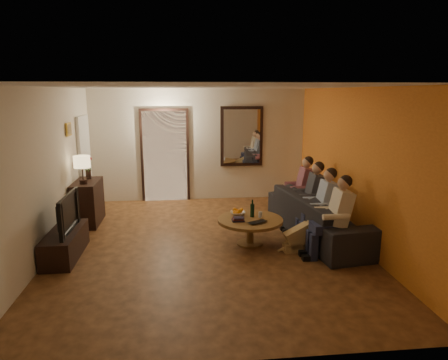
{
  "coord_description": "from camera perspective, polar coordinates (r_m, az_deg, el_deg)",
  "views": [
    {
      "loc": [
        -0.4,
        -6.32,
        2.52
      ],
      "look_at": [
        0.3,
        0.3,
        1.05
      ],
      "focal_mm": 32.0,
      "sensor_mm": 36.0,
      "label": 1
    }
  ],
  "objects": [
    {
      "name": "laptop",
      "position": [
        6.46,
        5.08,
        -6.15
      ],
      "size": [
        0.39,
        0.35,
        0.03
      ],
      "primitive_type": "imported",
      "rotation": [
        0.0,
        0.0,
        0.51
      ],
      "color": "black",
      "rests_on": "coffee_table"
    },
    {
      "name": "coffee_table",
      "position": [
        6.79,
        3.75,
        -7.34
      ],
      "size": [
        1.39,
        1.39,
        0.45
      ],
      "primitive_type": "cylinder",
      "rotation": [
        0.0,
        0.0,
        0.33
      ],
      "color": "brown",
      "rests_on": "floor"
    },
    {
      "name": "ceiling",
      "position": [
        6.33,
        -2.48,
        13.17
      ],
      "size": [
        5.0,
        6.0,
        0.01
      ],
      "primitive_type": "cube",
      "color": "white",
      "rests_on": "back_wall"
    },
    {
      "name": "floor",
      "position": [
        6.82,
        -2.27,
        -9.26
      ],
      "size": [
        5.0,
        6.0,
        0.01
      ],
      "primitive_type": "cube",
      "color": "#402611",
      "rests_on": "ground"
    },
    {
      "name": "back_wall",
      "position": [
        9.41,
        -3.57,
        4.98
      ],
      "size": [
        5.0,
        0.02,
        2.6
      ],
      "primitive_type": "cube",
      "color": "beige",
      "rests_on": "floor"
    },
    {
      "name": "bowl",
      "position": [
        6.88,
        1.99,
        -4.78
      ],
      "size": [
        0.26,
        0.26,
        0.06
      ],
      "primitive_type": "imported",
      "color": "white",
      "rests_on": "coffee_table"
    },
    {
      "name": "mirror_glass",
      "position": [
        9.41,
        2.57,
        6.22
      ],
      "size": [
        0.86,
        0.02,
        1.26
      ],
      "primitive_type": "cube",
      "color": "white",
      "rests_on": "back_wall"
    },
    {
      "name": "oranges",
      "position": [
        6.86,
        1.99,
        -4.24
      ],
      "size": [
        0.2,
        0.2,
        0.08
      ],
      "primitive_type": null,
      "color": "orange",
      "rests_on": "bowl"
    },
    {
      "name": "dresser",
      "position": [
        8.21,
        -18.87,
        -3.05
      ],
      "size": [
        0.45,
        0.95,
        0.84
      ],
      "primitive_type": "cube",
      "color": "black",
      "rests_on": "floor"
    },
    {
      "name": "sofa",
      "position": [
        7.28,
        13.72,
        -5.0
      ],
      "size": [
        2.73,
        1.38,
        0.76
      ],
      "primitive_type": "imported",
      "rotation": [
        0.0,
        0.0,
        1.71
      ],
      "color": "black",
      "rests_on": "floor"
    },
    {
      "name": "person_b",
      "position": [
        6.91,
        13.86,
        -4.05
      ],
      "size": [
        0.6,
        0.4,
        1.2
      ],
      "primitive_type": null,
      "color": "tan",
      "rests_on": "sofa"
    },
    {
      "name": "person_c",
      "position": [
        7.46,
        12.32,
        -2.76
      ],
      "size": [
        0.6,
        0.4,
        1.2
      ],
      "primitive_type": null,
      "color": "tan",
      "rests_on": "sofa"
    },
    {
      "name": "dog",
      "position": [
        6.59,
        10.67,
        -7.66
      ],
      "size": [
        0.58,
        0.3,
        0.56
      ],
      "primitive_type": null,
      "rotation": [
        0.0,
        0.0,
        0.1
      ],
      "color": "tan",
      "rests_on": "floor"
    },
    {
      "name": "table_lamp",
      "position": [
        7.85,
        -19.57,
        1.4
      ],
      "size": [
        0.3,
        0.3,
        0.54
      ],
      "primitive_type": null,
      "color": "beige",
      "rests_on": "dresser"
    },
    {
      "name": "tv_stand",
      "position": [
        6.76,
        -21.75,
        -8.47
      ],
      "size": [
        0.45,
        1.25,
        0.42
      ],
      "primitive_type": "cube",
      "color": "black",
      "rests_on": "floor"
    },
    {
      "name": "front_wall",
      "position": [
        3.56,
        0.81,
        -7.6
      ],
      "size": [
        5.0,
        0.02,
        2.6
      ],
      "primitive_type": "cube",
      "color": "beige",
      "rests_on": "floor"
    },
    {
      "name": "tv",
      "position": [
        6.61,
        -22.1,
        -4.4
      ],
      "size": [
        1.02,
        0.13,
        0.59
      ],
      "primitive_type": "imported",
      "rotation": [
        0.0,
        0.0,
        1.57
      ],
      "color": "black",
      "rests_on": "tv_stand"
    },
    {
      "name": "right_wall",
      "position": [
        7.06,
        18.33,
        1.87
      ],
      "size": [
        0.02,
        6.0,
        2.6
      ],
      "primitive_type": "cube",
      "color": "beige",
      "rests_on": "floor"
    },
    {
      "name": "wine_glass",
      "position": [
        6.78,
        5.22,
        -4.94
      ],
      "size": [
        0.06,
        0.06,
        0.1
      ],
      "primitive_type": "cylinder",
      "color": "silver",
      "rests_on": "coffee_table"
    },
    {
      "name": "person_d",
      "position": [
        8.01,
        10.98,
        -1.65
      ],
      "size": [
        0.6,
        0.4,
        1.2
      ],
      "primitive_type": null,
      "color": "tan",
      "rests_on": "sofa"
    },
    {
      "name": "person_a",
      "position": [
        6.38,
        15.68,
        -5.55
      ],
      "size": [
        0.6,
        0.4,
        1.2
      ],
      "primitive_type": null,
      "color": "tan",
      "rests_on": "sofa"
    },
    {
      "name": "left_wall",
      "position": [
        6.77,
        -24.0,
        0.98
      ],
      "size": [
        0.02,
        6.0,
        2.6
      ],
      "primitive_type": "cube",
      "color": "beige",
      "rests_on": "floor"
    },
    {
      "name": "mirror_frame",
      "position": [
        9.44,
        2.54,
        6.24
      ],
      "size": [
        1.0,
        0.05,
        1.4
      ],
      "primitive_type": "cube",
      "color": "black",
      "rests_on": "back_wall"
    },
    {
      "name": "wine_bottle",
      "position": [
        6.77,
        4.07,
        -4.01
      ],
      "size": [
        0.07,
        0.07,
        0.31
      ],
      "primitive_type": null,
      "color": "black",
      "rests_on": "coffee_table"
    },
    {
      "name": "framed_art",
      "position": [
        7.92,
        -21.31,
        6.76
      ],
      "size": [
        0.03,
        0.28,
        0.24
      ],
      "primitive_type": "cube",
      "color": "#B28C33",
      "rests_on": "left_wall"
    },
    {
      "name": "door_trim",
      "position": [
        9.41,
        -8.42,
        3.34
      ],
      "size": [
        1.12,
        0.04,
        2.22
      ],
      "primitive_type": "cube",
      "color": "black",
      "rests_on": "floor"
    },
    {
      "name": "art_canvas",
      "position": [
        7.92,
        -21.21,
        6.77
      ],
      "size": [
        0.01,
        0.22,
        0.18
      ],
      "primitive_type": "cube",
      "color": "brown",
      "rests_on": "left_wall"
    },
    {
      "name": "orange_accent",
      "position": [
        7.06,
        18.26,
        1.86
      ],
      "size": [
        0.01,
        6.0,
        2.6
      ],
      "primitive_type": "cube",
      "color": "orange",
      "rests_on": "right_wall"
    },
    {
      "name": "flower_vase",
      "position": [
        8.28,
        -18.86,
        1.64
      ],
      "size": [
        0.14,
        0.14,
        0.44
      ],
      "primitive_type": null,
      "color": "#AF121B",
      "rests_on": "dresser"
    },
    {
      "name": "book_stack",
      "position": [
        6.57,
        2.03,
        -5.59
      ],
      "size": [
        0.2,
        0.15,
        0.07
      ],
      "primitive_type": null,
      "color": "black",
      "rests_on": "coffee_table"
    },
    {
      "name": "white_door",
      "position": [
        8.99,
        -19.21,
        2.15
      ],
      "size": [
        0.06,
        0.85,
        2.04
      ],
      "primitive_type": "cube",
      "color": "white",
      "rests_on": "floor"
    },
    {
      "name": "kitchen_doorway",
      "position": [
        9.42,
        -8.41,
        3.35
      ],
      "size": [
        1.0,
        0.06,
        2.1
      ],
      "primitive_type": "cube",
      "color": "#FFE0A5",
      "rests_on": "floor"
    },
    {
      "name": "fridge_glimpse",
      "position": [
        9.45,
        -6.87,
        2.49
      ],
      "size": [
        0.45,
        0.03,
        1.7
      ],
      "primitive_type": "cube",
      "color": "silver",
      "rests_on": "floor"
    }
  ]
}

